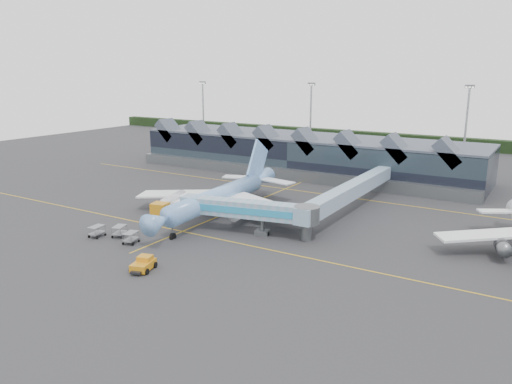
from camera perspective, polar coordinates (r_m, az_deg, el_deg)
The scene contains 10 objects.
ground at distance 89.81m, azimuth -5.14°, elevation -3.15°, with size 260.00×260.00×0.00m, color #28282B.
taxi_stripes at distance 97.68m, azimuth -1.64°, elevation -1.71°, with size 120.00×60.00×0.01m.
tree_line_far at distance 187.59m, azimuth 15.39°, elevation 5.87°, with size 260.00×4.00×4.00m, color black.
terminal at distance 130.91m, azimuth 5.46°, elevation 4.37°, with size 90.00×22.25×12.52m.
light_masts at distance 135.74m, azimuth 18.50°, elevation 7.31°, with size 132.40×42.56×22.45m.
main_airliner at distance 90.98m, azimuth -4.04°, elevation -0.45°, with size 34.56×39.84×12.79m.
jet_bridge at distance 80.32m, azimuth 0.06°, elevation -2.20°, with size 23.17×7.86×5.60m.
fuel_truck at distance 93.13m, azimuth -9.63°, elevation -1.34°, with size 5.02×11.17×3.72m.
pushback_tug at distance 68.88m, azimuth -12.75°, elevation -8.06°, with size 3.42×4.46×1.81m.
baggage_carts at distance 82.17m, azimuth -15.75°, elevation -4.51°, with size 8.96×4.75×1.77m.
Camera 1 is at (51.64, -68.75, 25.93)m, focal length 35.00 mm.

